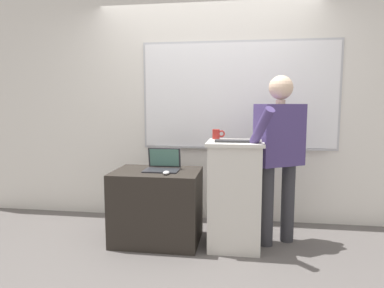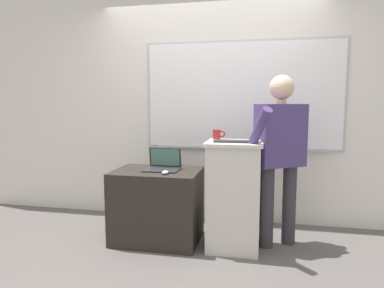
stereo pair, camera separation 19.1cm
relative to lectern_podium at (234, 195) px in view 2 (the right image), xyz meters
name	(u,v)px [view 2 (the right image)]	position (x,y,z in m)	size (l,w,h in m)	color
ground_plane	(187,265)	(-0.35, -0.44, -0.51)	(30.00, 30.00, 0.00)	#5B5654
back_wall	(212,94)	(-0.34, 0.83, 0.96)	(6.40, 0.17, 2.95)	silver
lectern_podium	(234,195)	(0.00, 0.00, 0.00)	(0.52, 0.49, 1.02)	beige
side_desk	(157,205)	(-0.76, 0.03, -0.16)	(0.84, 0.60, 0.71)	#28231E
person_presenter	(280,148)	(0.41, 0.14, 0.44)	(0.62, 0.71, 1.63)	#333338
laptop	(163,164)	(-0.71, 0.08, 0.26)	(0.34, 0.27, 0.21)	#28282D
wireless_keyboard	(235,141)	(0.01, -0.06, 0.52)	(0.38, 0.13, 0.02)	#2D2D30
computer_mouse_by_laptop	(165,172)	(-0.63, -0.13, 0.22)	(0.06, 0.10, 0.03)	#BCBCC1
computer_mouse_by_keyboard	(258,141)	(0.21, -0.05, 0.52)	(0.06, 0.10, 0.03)	silver
coffee_mug	(217,134)	(-0.19, 0.18, 0.56)	(0.13, 0.07, 0.10)	maroon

